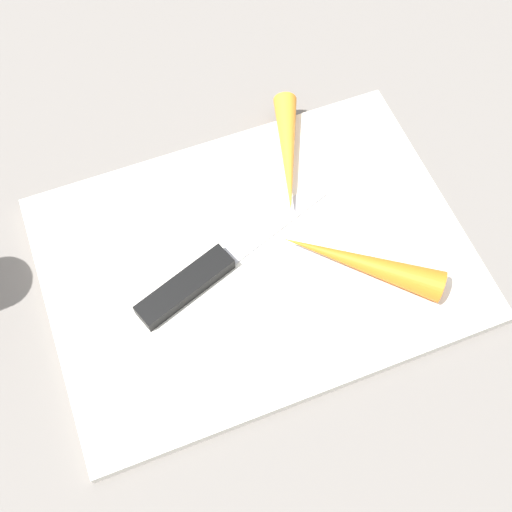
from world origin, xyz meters
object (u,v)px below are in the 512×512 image
Objects in this scene: cutting_board at (256,259)px; carrot_short at (288,153)px; carrot_long at (361,262)px; knife at (198,278)px.

carrot_short is at bearing -127.23° from cutting_board.
cutting_board is at bearing 10.97° from carrot_long.
carrot_short is (-0.06, -0.08, 0.02)m from cutting_board.
carrot_long is (-0.08, 0.04, 0.02)m from cutting_board.
carrot_long is at bearing 150.65° from cutting_board.
cutting_board is 0.06m from knife.
knife is 0.14m from carrot_long.
knife is 1.55× the size of carrot_short.
cutting_board is at bearing -17.53° from carrot_short.
cutting_board is 1.85× the size of knife.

